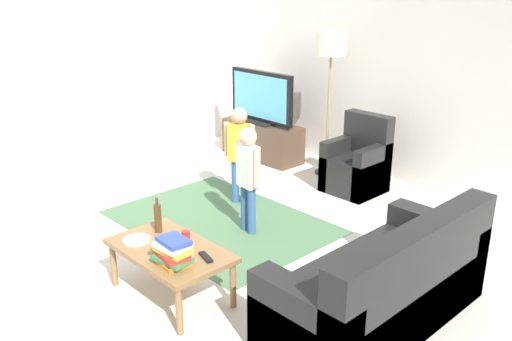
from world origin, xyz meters
The scene contains 17 objects.
ground centered at (0.00, 0.00, 0.00)m, with size 7.80×7.80×0.00m, color beige.
wall_back centered at (0.00, 3.00, 1.35)m, with size 6.00×0.12×2.70m, color silver.
wall_left centered at (-3.00, 0.00, 1.35)m, with size 0.12×6.00×2.70m, color silver.
area_rug centered at (-0.43, 0.50, 0.00)m, with size 2.20×1.60×0.01m, color #4C724C.
tv_stand centered at (-1.67, 2.30, 0.24)m, with size 1.20×0.44×0.50m.
tv centered at (-1.67, 2.28, 0.85)m, with size 1.10×0.28×0.71m.
couch centered at (1.75, 0.23, 0.29)m, with size 0.80×1.80×0.86m.
armchair centered at (-0.02, 2.26, 0.30)m, with size 0.60×0.60×0.90m.
floor_lamp centered at (-0.65, 2.45, 1.54)m, with size 0.36×0.36×1.78m.
child_near_tv centered at (-0.67, 0.99, 0.65)m, with size 0.34×0.21×1.09m.
child_center centered at (-0.07, 0.56, 0.64)m, with size 0.35×0.17×1.06m.
coffee_table centered at (0.37, -0.67, 0.37)m, with size 1.00×0.60×0.42m.
book_stack centered at (0.59, -0.79, 0.52)m, with size 0.31×0.22×0.20m.
bottle centered at (0.07, -0.57, 0.55)m, with size 0.06×0.06×0.30m.
tv_remote centered at (0.69, -0.57, 0.43)m, with size 0.17×0.05×0.02m, color black.
soda_can centered at (0.42, -0.55, 0.48)m, with size 0.07×0.07×0.12m, color red.
plate centered at (0.09, -0.79, 0.43)m, with size 0.22×0.22×0.02m.
Camera 1 is at (3.59, -2.79, 2.40)m, focal length 38.64 mm.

